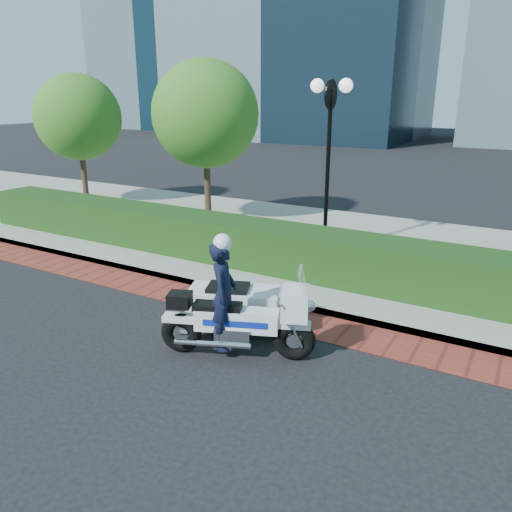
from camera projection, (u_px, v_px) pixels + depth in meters
The scene contains 8 objects.
ground at pixel (160, 329), 8.95m from camera, with size 120.00×120.00×0.00m, color black.
brick_strip at pixel (208, 300), 10.18m from camera, with size 60.00×1.00×0.01m, color maroon.
sidewalk at pixel (301, 243), 13.87m from camera, with size 60.00×8.00×0.15m, color gray.
hedge_main at pixel (259, 244), 11.71m from camera, with size 18.00×1.20×1.00m, color #183210.
lamppost at pixel (329, 141), 11.84m from camera, with size 1.02×0.70×4.21m.
tree_a at pixel (78, 117), 17.57m from camera, with size 3.00×3.00×4.58m.
tree_b at pixel (205, 114), 14.90m from camera, with size 3.20×3.20×4.89m.
police_motorcycle at pixel (234, 306), 8.19m from camera, with size 2.57×1.91×2.03m.
Camera 1 is at (5.54, -6.16, 4.02)m, focal length 35.00 mm.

